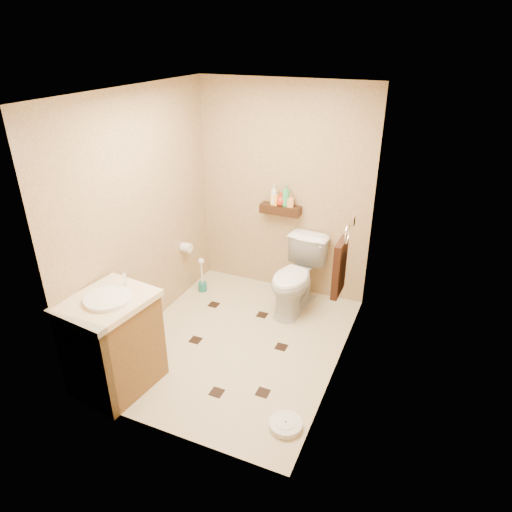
% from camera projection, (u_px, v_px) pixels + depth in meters
% --- Properties ---
extents(ground, '(2.50, 2.50, 0.00)m').
position_uv_depth(ground, '(237.00, 342.00, 4.59)').
color(ground, tan).
rests_on(ground, ground).
extents(wall_back, '(2.00, 0.04, 2.40)m').
position_uv_depth(wall_back, '(283.00, 192.00, 5.08)').
color(wall_back, tan).
rests_on(wall_back, ground).
extents(wall_front, '(2.00, 0.04, 2.40)m').
position_uv_depth(wall_front, '(153.00, 302.00, 3.03)').
color(wall_front, tan).
rests_on(wall_front, ground).
extents(wall_left, '(0.04, 2.50, 2.40)m').
position_uv_depth(wall_left, '(142.00, 217.00, 4.41)').
color(wall_left, tan).
rests_on(wall_left, ground).
extents(wall_right, '(0.04, 2.50, 2.40)m').
position_uv_depth(wall_right, '(346.00, 253.00, 3.70)').
color(wall_right, tan).
rests_on(wall_right, ground).
extents(ceiling, '(2.00, 2.50, 0.02)m').
position_uv_depth(ceiling, '(232.00, 91.00, 3.52)').
color(ceiling, silver).
rests_on(ceiling, wall_back).
extents(wall_shelf, '(0.46, 0.14, 0.10)m').
position_uv_depth(wall_shelf, '(280.00, 210.00, 5.10)').
color(wall_shelf, '#321C0D').
rests_on(wall_shelf, wall_back).
extents(floor_accents, '(1.17, 1.37, 0.01)m').
position_uv_depth(floor_accents, '(238.00, 345.00, 4.55)').
color(floor_accents, black).
rests_on(floor_accents, ground).
extents(toilet, '(0.52, 0.83, 0.80)m').
position_uv_depth(toilet, '(296.00, 277.00, 4.98)').
color(toilet, white).
rests_on(toilet, ground).
extents(vanity, '(0.67, 0.78, 1.01)m').
position_uv_depth(vanity, '(113.00, 342.00, 3.85)').
color(vanity, brown).
rests_on(vanity, ground).
extents(bathroom_scale, '(0.34, 0.34, 0.05)m').
position_uv_depth(bathroom_scale, '(286.00, 424.00, 3.60)').
color(bathroom_scale, white).
rests_on(bathroom_scale, ground).
extents(toilet_brush, '(0.10, 0.10, 0.43)m').
position_uv_depth(toilet_brush, '(202.00, 280.00, 5.43)').
color(toilet_brush, '#1B6C65').
rests_on(toilet_brush, ground).
extents(towel_ring, '(0.12, 0.30, 0.76)m').
position_uv_depth(towel_ring, '(340.00, 265.00, 4.05)').
color(towel_ring, silver).
rests_on(towel_ring, wall_right).
extents(toilet_paper, '(0.12, 0.11, 0.12)m').
position_uv_depth(toilet_paper, '(186.00, 247.00, 5.19)').
color(toilet_paper, white).
rests_on(toilet_paper, wall_left).
extents(bottle_a, '(0.10, 0.10, 0.23)m').
position_uv_depth(bottle_a, '(274.00, 195.00, 5.05)').
color(bottle_a, silver).
rests_on(bottle_a, wall_shelf).
extents(bottle_b, '(0.08, 0.08, 0.17)m').
position_uv_depth(bottle_b, '(275.00, 197.00, 5.06)').
color(bottle_b, yellow).
rests_on(bottle_b, wall_shelf).
extents(bottle_c, '(0.15, 0.15, 0.15)m').
position_uv_depth(bottle_c, '(281.00, 199.00, 5.04)').
color(bottle_c, red).
rests_on(bottle_c, wall_shelf).
extents(bottle_d, '(0.11, 0.11, 0.25)m').
position_uv_depth(bottle_d, '(286.00, 195.00, 5.00)').
color(bottle_d, '#36A459').
rests_on(bottle_d, wall_shelf).
extents(bottle_e, '(0.08, 0.08, 0.15)m').
position_uv_depth(bottle_e, '(291.00, 200.00, 5.00)').
color(bottle_e, '#F89952').
rests_on(bottle_e, wall_shelf).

